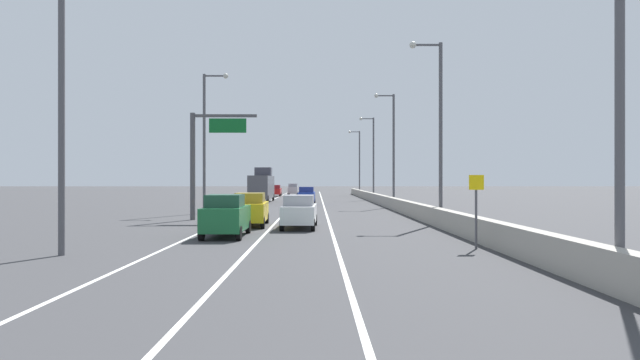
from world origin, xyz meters
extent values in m
plane|color=#38383A|center=(0.00, 64.00, 0.00)|extent=(320.00, 320.00, 0.00)
cube|color=silver|center=(-5.50, 55.00, 0.00)|extent=(0.16, 130.00, 0.00)
cube|color=silver|center=(-2.00, 55.00, 0.00)|extent=(0.16, 130.00, 0.00)
cube|color=silver|center=(1.50, 55.00, 0.00)|extent=(0.16, 130.00, 0.00)
cube|color=#9E998E|center=(8.03, 40.00, 0.55)|extent=(0.60, 120.00, 1.10)
cylinder|color=#47474C|center=(-8.00, 32.90, 3.75)|extent=(0.36, 0.36, 7.50)
cube|color=#47474C|center=(-5.75, 32.90, 7.30)|extent=(4.50, 0.20, 0.20)
cube|color=#0C5923|center=(-5.53, 32.78, 6.60)|extent=(2.60, 0.10, 1.00)
cylinder|color=#4C4C51|center=(7.13, 17.51, 1.20)|extent=(0.10, 0.10, 2.40)
cube|color=yellow|center=(7.13, 17.47, 2.70)|extent=(0.60, 0.04, 0.60)
cylinder|color=#4C4C51|center=(8.44, 9.87, 5.83)|extent=(0.24, 0.24, 11.66)
cylinder|color=#4C4C51|center=(8.70, 29.90, 5.83)|extent=(0.24, 0.24, 11.66)
cube|color=#4C4C51|center=(7.80, 29.90, 11.51)|extent=(1.80, 0.12, 0.12)
sphere|color=beige|center=(6.90, 29.90, 11.51)|extent=(0.44, 0.44, 0.44)
cylinder|color=#4C4C51|center=(8.69, 49.92, 5.83)|extent=(0.24, 0.24, 11.66)
cube|color=#4C4C51|center=(7.79, 49.92, 11.51)|extent=(1.80, 0.12, 0.12)
sphere|color=beige|center=(6.89, 49.92, 11.51)|extent=(0.44, 0.44, 0.44)
cylinder|color=#4C4C51|center=(8.84, 69.95, 5.83)|extent=(0.24, 0.24, 11.66)
cube|color=#4C4C51|center=(7.94, 69.95, 11.51)|extent=(1.80, 0.12, 0.12)
sphere|color=beige|center=(7.04, 69.95, 11.51)|extent=(0.44, 0.44, 0.44)
cylinder|color=#4C4C51|center=(8.55, 89.97, 5.83)|extent=(0.24, 0.24, 11.66)
cube|color=#4C4C51|center=(7.65, 89.97, 11.51)|extent=(1.80, 0.12, 0.12)
sphere|color=beige|center=(6.75, 89.97, 11.51)|extent=(0.44, 0.44, 0.44)
cylinder|color=#4C4C51|center=(-8.79, 15.87, 5.83)|extent=(0.24, 0.24, 11.66)
cylinder|color=#4C4C51|center=(-8.71, 39.90, 5.83)|extent=(0.24, 0.24, 11.66)
cube|color=#4C4C51|center=(-7.81, 39.90, 11.51)|extent=(1.80, 0.12, 0.12)
sphere|color=beige|center=(-6.91, 39.90, 11.51)|extent=(0.44, 0.44, 0.44)
cube|color=gold|center=(-3.32, 28.07, 0.88)|extent=(2.00, 4.60, 1.08)
cube|color=olive|center=(-3.30, 27.61, 1.72)|extent=(1.70, 2.09, 0.60)
cylinder|color=black|center=(-4.22, 29.87, 0.34)|extent=(0.24, 0.69, 0.68)
cylinder|color=black|center=(-2.51, 29.92, 0.34)|extent=(0.24, 0.69, 0.68)
cylinder|color=black|center=(-4.12, 26.22, 0.34)|extent=(0.24, 0.69, 0.68)
cylinder|color=black|center=(-2.41, 26.27, 0.34)|extent=(0.24, 0.69, 0.68)
cube|color=red|center=(-6.36, 85.80, 0.84)|extent=(1.92, 4.56, 1.00)
cube|color=maroon|center=(-6.35, 85.34, 1.64)|extent=(1.68, 2.06, 0.60)
cylinder|color=black|center=(-7.23, 87.61, 0.34)|extent=(0.23, 0.68, 0.68)
cylinder|color=black|center=(-5.51, 87.62, 0.34)|extent=(0.23, 0.68, 0.68)
cylinder|color=black|center=(-7.20, 83.97, 0.34)|extent=(0.23, 0.68, 0.68)
cylinder|color=black|center=(-5.48, 83.98, 0.34)|extent=(0.23, 0.68, 0.68)
cube|color=#1E389E|center=(-0.38, 54.70, 0.89)|extent=(1.91, 4.53, 1.09)
cube|color=navy|center=(-0.40, 54.26, 1.73)|extent=(1.62, 2.06, 0.60)
cylinder|color=black|center=(-1.14, 56.52, 0.34)|extent=(0.24, 0.69, 0.68)
cylinder|color=black|center=(0.48, 56.47, 0.34)|extent=(0.24, 0.69, 0.68)
cylinder|color=black|center=(-1.24, 52.94, 0.34)|extent=(0.24, 0.69, 0.68)
cylinder|color=black|center=(0.38, 52.89, 0.34)|extent=(0.24, 0.69, 0.68)
cube|color=#196033|center=(-3.77, 22.12, 0.91)|extent=(1.90, 4.21, 1.15)
cube|color=#1C4633|center=(-3.77, 21.70, 1.79)|extent=(1.67, 1.90, 0.60)
cylinder|color=black|center=(-4.64, 23.77, 0.34)|extent=(0.22, 0.68, 0.68)
cylinder|color=black|center=(-2.91, 23.78, 0.34)|extent=(0.22, 0.68, 0.68)
cylinder|color=black|center=(-4.63, 20.47, 0.34)|extent=(0.22, 0.68, 0.68)
cylinder|color=black|center=(-2.91, 20.47, 0.34)|extent=(0.22, 0.68, 0.68)
cube|color=white|center=(-0.31, 26.62, 0.84)|extent=(2.00, 4.54, 0.99)
cube|color=#96969E|center=(-0.32, 26.17, 1.63)|extent=(1.70, 2.07, 0.60)
cylinder|color=black|center=(-1.10, 28.44, 0.34)|extent=(0.24, 0.69, 0.68)
cylinder|color=black|center=(0.60, 28.38, 0.34)|extent=(0.24, 0.69, 0.68)
cylinder|color=black|center=(-1.21, 24.85, 0.34)|extent=(0.24, 0.69, 0.68)
cylinder|color=black|center=(0.48, 24.80, 0.34)|extent=(0.24, 0.69, 0.68)
cube|color=#B7B7BC|center=(-3.57, 91.78, 0.94)|extent=(1.78, 4.60, 1.20)
cube|color=gray|center=(-3.56, 91.32, 1.84)|extent=(1.56, 2.07, 0.60)
cylinder|color=black|center=(-4.37, 93.62, 0.34)|extent=(0.22, 0.68, 0.68)
cylinder|color=black|center=(-2.78, 93.62, 0.34)|extent=(0.22, 0.68, 0.68)
cylinder|color=black|center=(-4.36, 89.93, 0.34)|extent=(0.22, 0.68, 0.68)
cylinder|color=black|center=(-2.76, 89.94, 0.34)|extent=(0.22, 0.68, 0.68)
cube|color=#4C4C51|center=(-6.22, 62.05, 1.91)|extent=(2.44, 9.84, 2.82)
cube|color=#3A3A45|center=(-6.22, 64.21, 3.87)|extent=(2.12, 2.17, 1.10)
cylinder|color=black|center=(-7.35, 66.26, 0.50)|extent=(0.22, 1.00, 1.00)
cylinder|color=black|center=(-5.11, 66.27, 0.50)|extent=(0.22, 1.00, 1.00)
cylinder|color=black|center=(-7.32, 57.83, 0.50)|extent=(0.22, 1.00, 1.00)
cylinder|color=black|center=(-5.08, 57.84, 0.50)|extent=(0.22, 1.00, 1.00)
camera|label=1|loc=(0.64, -3.29, 2.80)|focal=28.96mm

